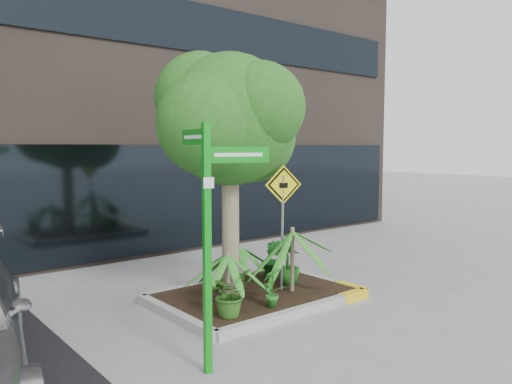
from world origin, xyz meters
TOP-DOWN VIEW (x-y plane):
  - ground at (0.00, 0.00)m, footprint 80.00×80.00m
  - planter at (0.23, 0.27)m, footprint 3.35×2.36m
  - tree at (-0.20, 0.49)m, footprint 2.83×2.51m
  - palm_front at (0.72, -0.08)m, footprint 1.26×1.26m
  - palm_left at (-0.55, 0.08)m, footprint 0.96×0.96m
  - palm_back at (0.37, 0.95)m, footprint 0.80×0.80m
  - shrub_a at (-0.89, -0.42)m, footprint 0.82×0.82m
  - shrub_b at (0.98, 0.28)m, footprint 0.51×0.51m
  - shrub_c at (-0.12, -0.51)m, footprint 0.40×0.40m
  - shrub_d at (1.03, 0.81)m, footprint 0.57×0.57m
  - street_sign_post at (-1.93, -1.46)m, footprint 0.85×0.97m
  - cattle_sign at (0.61, 0.05)m, footprint 0.65×0.23m

SIDE VIEW (x-z plane):
  - ground at x=0.00m, z-range 0.00..0.00m
  - planter at x=0.23m, z-range 0.03..0.18m
  - shrub_c at x=-0.12m, z-range 0.15..0.82m
  - shrub_a at x=-0.89m, z-range 0.15..0.83m
  - shrub_d at x=1.03m, z-range 0.15..0.90m
  - shrub_b at x=0.98m, z-range 0.15..0.90m
  - palm_back at x=0.37m, z-range 0.37..1.26m
  - palm_left at x=-0.55m, z-range 0.41..1.48m
  - palm_front at x=0.72m, z-range 0.50..1.90m
  - cattle_sign at x=0.61m, z-range 0.53..2.73m
  - street_sign_post at x=-1.93m, z-range 0.35..3.27m
  - tree at x=-0.20m, z-range 0.98..5.22m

